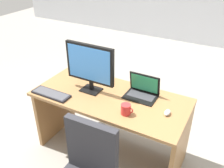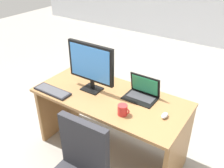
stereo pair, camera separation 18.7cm
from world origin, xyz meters
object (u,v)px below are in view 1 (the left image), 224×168
at_px(monitor, 90,65).
at_px(laptop, 143,89).
at_px(keyboard, 51,94).
at_px(desk_lamp, 81,52).
at_px(desk, 113,112).
at_px(mouse, 167,113).
at_px(coffee_mug, 126,109).

height_order(monitor, laptop, monitor).
relative_size(keyboard, desk_lamp, 1.08).
xyz_separation_m(desk, monitor, (-0.23, -0.05, 0.53)).
xyz_separation_m(keyboard, mouse, (1.12, 0.25, 0.01)).
xyz_separation_m(monitor, desk_lamp, (-0.29, 0.25, -0.02)).
distance_m(keyboard, mouse, 1.15).
bearing_deg(mouse, desk, 173.27).
distance_m(monitor, desk_lamp, 0.38).
bearing_deg(monitor, desk_lamp, 139.17).
bearing_deg(coffee_mug, desk_lamp, 150.78).
distance_m(laptop, keyboard, 0.92).
bearing_deg(mouse, desk_lamp, 166.48).
relative_size(laptop, mouse, 3.50).
xyz_separation_m(monitor, coffee_mug, (0.49, -0.19, -0.24)).
distance_m(desk, laptop, 0.42).
distance_m(mouse, desk_lamp, 1.17).
distance_m(monitor, coffee_mug, 0.58).
height_order(mouse, coffee_mug, coffee_mug).
height_order(desk, desk_lamp, desk_lamp).
bearing_deg(monitor, mouse, -1.25).
xyz_separation_m(keyboard, desk_lamp, (0.02, 0.51, 0.26)).
height_order(desk, mouse, mouse).
height_order(monitor, coffee_mug, monitor).
relative_size(desk, mouse, 17.25).
relative_size(mouse, desk_lamp, 0.24).
xyz_separation_m(laptop, desk_lamp, (-0.79, 0.07, 0.21)).
relative_size(desk_lamp, coffee_mug, 3.25).
relative_size(laptop, coffee_mug, 2.71).
bearing_deg(keyboard, laptop, 28.95).
relative_size(monitor, laptop, 1.68).
xyz_separation_m(mouse, desk_lamp, (-1.11, 0.27, 0.25)).
distance_m(monitor, laptop, 0.57).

